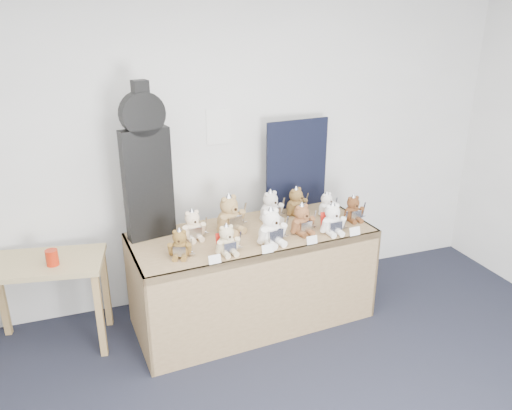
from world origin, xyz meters
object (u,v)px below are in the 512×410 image
object	(u,v)px
red_cup	(52,258)
teddy_back_centre_left	(230,215)
teddy_front_right	(302,220)
teddy_back_centre_right	(271,207)
display_table	(256,255)
teddy_back_right	(296,203)
teddy_front_far_right	(332,220)
teddy_back_end	(327,205)
teddy_back_left	(193,226)
teddy_front_centre	(271,228)
side_table	(44,276)
guitar_case	(146,164)
teddy_front_left	(227,241)
teddy_front_far_left	(180,245)
teddy_front_end	(353,209)

from	to	relation	value
red_cup	teddy_back_centre_left	size ratio (longest dim) A/B	0.35
teddy_front_right	teddy_back_centre_right	size ratio (longest dim) A/B	0.95
teddy_back_centre_right	display_table	bearing A→B (deg)	-145.93
display_table	teddy_back_right	distance (m)	0.63
teddy_front_far_right	teddy_back_end	bearing A→B (deg)	68.03
display_table	teddy_back_left	distance (m)	0.57
red_cup	teddy_front_centre	bearing A→B (deg)	-12.02
teddy_back_centre_right	side_table	bearing A→B (deg)	164.43
teddy_front_right	teddy_back_centre_left	world-z (taller)	teddy_back_centre_left
guitar_case	red_cup	size ratio (longest dim) A/B	10.15
teddy_front_left	teddy_back_end	world-z (taller)	teddy_front_left
teddy_back_left	teddy_back_centre_left	world-z (taller)	teddy_back_centre_left
teddy_front_centre	teddy_front_far_right	size ratio (longest dim) A/B	1.14
teddy_back_right	teddy_back_centre_right	bearing A→B (deg)	164.64
teddy_back_left	teddy_back_centre_right	world-z (taller)	teddy_back_centre_right
teddy_front_far_left	teddy_back_end	size ratio (longest dim) A/B	1.03
guitar_case	teddy_front_left	distance (m)	0.83
teddy_front_far_right	teddy_front_end	xyz separation A→B (m)	(0.29, 0.17, -0.01)
display_table	teddy_front_far_right	world-z (taller)	teddy_front_far_right
side_table	teddy_front_right	world-z (taller)	teddy_front_right
red_cup	teddy_back_centre_left	distance (m)	1.36
teddy_front_left	teddy_front_far_right	xyz separation A→B (m)	(0.89, 0.06, 0.01)
teddy_front_centre	teddy_back_end	bearing A→B (deg)	16.87
teddy_front_centre	teddy_front_end	world-z (taller)	teddy_front_centre
teddy_front_right	teddy_front_far_right	distance (m)	0.24
red_cup	teddy_front_far_left	size ratio (longest dim) A/B	0.50
teddy_back_right	teddy_back_end	bearing A→B (deg)	-46.34
side_table	teddy_front_left	distance (m)	1.41
teddy_front_right	teddy_back_centre_left	distance (m)	0.58
teddy_front_centre	teddy_front_far_left	bearing A→B (deg)	166.32
teddy_front_far_right	teddy_front_end	distance (m)	0.33
teddy_front_far_right	teddy_back_left	distance (m)	1.10
teddy_front_centre	teddy_back_right	size ratio (longest dim) A/B	1.15
side_table	teddy_back_centre_left	xyz separation A→B (m)	(1.43, -0.10, 0.33)
side_table	display_table	bearing A→B (deg)	0.46
red_cup	teddy_front_right	bearing A→B (deg)	-7.32
teddy_front_left	teddy_back_end	distance (m)	1.11
teddy_back_centre_left	display_table	bearing A→B (deg)	-68.02
side_table	teddy_back_end	distance (m)	2.34
red_cup	teddy_front_far_right	size ratio (longest dim) A/B	0.42
red_cup	teddy_front_right	distance (m)	1.89
teddy_back_left	teddy_back_end	size ratio (longest dim) A/B	1.16
red_cup	teddy_back_right	distance (m)	2.00
guitar_case	teddy_front_far_left	world-z (taller)	guitar_case
teddy_front_end	teddy_back_right	size ratio (longest dim) A/B	0.89
teddy_back_end	teddy_front_centre	bearing A→B (deg)	-167.35
display_table	teddy_front_right	bearing A→B (deg)	-14.82
teddy_front_far_right	teddy_front_centre	bearing A→B (deg)	-179.37
guitar_case	display_table	bearing A→B (deg)	-31.77
side_table	guitar_case	distance (m)	1.14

